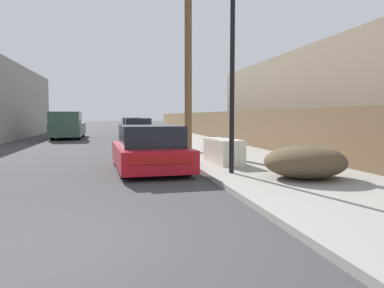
{
  "coord_description": "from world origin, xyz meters",
  "views": [
    {
      "loc": [
        0.96,
        -4.24,
        1.56
      ],
      "look_at": [
        3.94,
        10.27,
        0.44
      ],
      "focal_mm": 35.0,
      "sensor_mm": 36.0,
      "label": 1
    }
  ],
  "objects_px": {
    "discarded_fridge": "(223,151)",
    "brush_pile": "(305,162)",
    "parked_sports_car_red": "(149,150)",
    "car_parked_far": "(131,126)",
    "pickup_truck": "(67,125)",
    "car_parked_mid": "(138,130)",
    "utility_pole": "(188,44)",
    "street_lamp": "(232,65)"
  },
  "relations": [
    {
      "from": "car_parked_mid",
      "to": "utility_pole",
      "type": "height_order",
      "value": "utility_pole"
    },
    {
      "from": "parked_sports_car_red",
      "to": "discarded_fridge",
      "type": "bearing_deg",
      "value": 3.96
    },
    {
      "from": "car_parked_far",
      "to": "utility_pole",
      "type": "bearing_deg",
      "value": -87.82
    },
    {
      "from": "utility_pole",
      "to": "brush_pile",
      "type": "bearing_deg",
      "value": -79.69
    },
    {
      "from": "discarded_fridge",
      "to": "brush_pile",
      "type": "height_order",
      "value": "discarded_fridge"
    },
    {
      "from": "car_parked_far",
      "to": "discarded_fridge",
      "type": "bearing_deg",
      "value": -88.03
    },
    {
      "from": "car_parked_mid",
      "to": "brush_pile",
      "type": "bearing_deg",
      "value": -78.85
    },
    {
      "from": "discarded_fridge",
      "to": "car_parked_far",
      "type": "xyz_separation_m",
      "value": [
        -1.87,
        23.3,
        0.16
      ]
    },
    {
      "from": "car_parked_mid",
      "to": "parked_sports_car_red",
      "type": "bearing_deg",
      "value": -91.28
    },
    {
      "from": "parked_sports_car_red",
      "to": "street_lamp",
      "type": "distance_m",
      "value": 3.38
    },
    {
      "from": "pickup_truck",
      "to": "street_lamp",
      "type": "distance_m",
      "value": 18.61
    },
    {
      "from": "utility_pole",
      "to": "brush_pile",
      "type": "xyz_separation_m",
      "value": [
        1.33,
        -7.3,
        -3.98
      ]
    },
    {
      "from": "car_parked_mid",
      "to": "brush_pile",
      "type": "relative_size",
      "value": 2.32
    },
    {
      "from": "utility_pole",
      "to": "street_lamp",
      "type": "xyz_separation_m",
      "value": [
        -0.1,
        -6.2,
        -1.67
      ]
    },
    {
      "from": "utility_pole",
      "to": "brush_pile",
      "type": "relative_size",
      "value": 4.44
    },
    {
      "from": "discarded_fridge",
      "to": "brush_pile",
      "type": "bearing_deg",
      "value": -74.64
    },
    {
      "from": "car_parked_far",
      "to": "street_lamp",
      "type": "bearing_deg",
      "value": -89.22
    },
    {
      "from": "brush_pile",
      "to": "street_lamp",
      "type": "bearing_deg",
      "value": 142.54
    },
    {
      "from": "discarded_fridge",
      "to": "utility_pole",
      "type": "height_order",
      "value": "utility_pole"
    },
    {
      "from": "car_parked_mid",
      "to": "utility_pole",
      "type": "distance_m",
      "value": 9.33
    },
    {
      "from": "car_parked_far",
      "to": "brush_pile",
      "type": "relative_size",
      "value": 2.42
    },
    {
      "from": "pickup_truck",
      "to": "street_lamp",
      "type": "bearing_deg",
      "value": 108.35
    },
    {
      "from": "pickup_truck",
      "to": "brush_pile",
      "type": "relative_size",
      "value": 3.04
    },
    {
      "from": "discarded_fridge",
      "to": "car_parked_far",
      "type": "height_order",
      "value": "car_parked_far"
    },
    {
      "from": "street_lamp",
      "to": "discarded_fridge",
      "type": "bearing_deg",
      "value": 79.42
    },
    {
      "from": "car_parked_mid",
      "to": "utility_pole",
      "type": "relative_size",
      "value": 0.52
    },
    {
      "from": "parked_sports_car_red",
      "to": "car_parked_far",
      "type": "relative_size",
      "value": 0.93
    },
    {
      "from": "parked_sports_car_red",
      "to": "pickup_truck",
      "type": "distance_m",
      "value": 16.35
    },
    {
      "from": "car_parked_far",
      "to": "brush_pile",
      "type": "distance_m",
      "value": 26.52
    },
    {
      "from": "car_parked_mid",
      "to": "discarded_fridge",
      "type": "bearing_deg",
      "value": -81.02
    },
    {
      "from": "car_parked_far",
      "to": "pickup_truck",
      "type": "bearing_deg",
      "value": -122.84
    },
    {
      "from": "pickup_truck",
      "to": "parked_sports_car_red",
      "type": "bearing_deg",
      "value": 103.93
    },
    {
      "from": "car_parked_far",
      "to": "pickup_truck",
      "type": "height_order",
      "value": "pickup_truck"
    },
    {
      "from": "utility_pole",
      "to": "street_lamp",
      "type": "bearing_deg",
      "value": -90.91
    },
    {
      "from": "pickup_truck",
      "to": "brush_pile",
      "type": "distance_m",
      "value": 20.04
    },
    {
      "from": "parked_sports_car_red",
      "to": "car_parked_far",
      "type": "bearing_deg",
      "value": 85.81
    },
    {
      "from": "street_lamp",
      "to": "car_parked_far",
      "type": "bearing_deg",
      "value": 93.4
    },
    {
      "from": "brush_pile",
      "to": "pickup_truck",
      "type": "bearing_deg",
      "value": 111.83
    },
    {
      "from": "brush_pile",
      "to": "car_parked_mid",
      "type": "bearing_deg",
      "value": 100.54
    },
    {
      "from": "parked_sports_car_red",
      "to": "brush_pile",
      "type": "bearing_deg",
      "value": -42.95
    },
    {
      "from": "car_parked_far",
      "to": "pickup_truck",
      "type": "relative_size",
      "value": 0.8
    },
    {
      "from": "utility_pole",
      "to": "discarded_fridge",
      "type": "bearing_deg",
      "value": -86.36
    }
  ]
}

